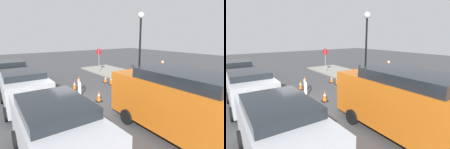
{
  "view_description": "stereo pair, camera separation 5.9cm",
  "coord_description": "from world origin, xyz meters",
  "views": [
    {
      "loc": [
        7.74,
        -3.29,
        3.4
      ],
      "look_at": [
        -1.06,
        2.95,
        1.0
      ],
      "focal_mm": 28.0,
      "sensor_mm": 36.0,
      "label": 1
    },
    {
      "loc": [
        7.77,
        -3.24,
        3.4
      ],
      "look_at": [
        -1.06,
        2.95,
        1.0
      ],
      "focal_mm": 28.0,
      "sensor_mm": 36.0,
      "label": 2
    }
  ],
  "objects": [
    {
      "name": "traffic_cone_0",
      "position": [
        0.23,
        1.18,
        0.29
      ],
      "size": [
        0.3,
        0.3,
        0.6
      ],
      "color": "black",
      "rests_on": "ground_plane"
    },
    {
      "name": "streetlamp_post",
      "position": [
        -1.21,
        5.46,
        3.25
      ],
      "size": [
        0.44,
        0.44,
        4.86
      ],
      "color": "black",
      "rests_on": "sidewalk_slab"
    },
    {
      "name": "traffic_cone_2",
      "position": [
        0.81,
        2.55,
        0.22
      ],
      "size": [
        0.3,
        0.3,
        0.47
      ],
      "color": "black",
      "rests_on": "ground_plane"
    },
    {
      "name": "traffic_cone_4",
      "position": [
        -2.75,
        3.55,
        0.26
      ],
      "size": [
        0.3,
        0.3,
        0.55
      ],
      "color": "black",
      "rests_on": "ground_plane"
    },
    {
      "name": "parked_car_2",
      "position": [
        3.47,
        -2.08,
        1.01
      ],
      "size": [
        4.11,
        1.87,
        1.8
      ],
      "color": "#B7BABF",
      "rests_on": "ground_plane"
    },
    {
      "name": "stop_sign",
      "position": [
        -5.85,
        4.88,
        1.57
      ],
      "size": [
        0.59,
        0.14,
        2.17
      ],
      "rotation": [
        0.0,
        0.0,
        3.34
      ],
      "color": "gray",
      "rests_on": "sidewalk_slab"
    },
    {
      "name": "traffic_cone_3",
      "position": [
        -2.46,
        0.98,
        0.29
      ],
      "size": [
        0.3,
        0.3,
        0.61
      ],
      "color": "black",
      "rests_on": "ground_plane"
    },
    {
      "name": "sidewalk_slab",
      "position": [
        0.0,
        6.14,
        0.06
      ],
      "size": [
        18.0,
        3.28,
        0.11
      ],
      "color": "gray",
      "rests_on": "ground_plane"
    },
    {
      "name": "barricade_1",
      "position": [
        -1.48,
        0.87,
        0.53
      ],
      "size": [
        0.85,
        0.43,
        0.97
      ],
      "rotation": [
        0.0,
        0.0,
        5.92
      ],
      "color": "white",
      "rests_on": "ground_plane"
    },
    {
      "name": "traffic_cone_5",
      "position": [
        0.27,
        2.23,
        0.29
      ],
      "size": [
        0.3,
        0.3,
        0.59
      ],
      "color": "black",
      "rests_on": "ground_plane"
    },
    {
      "name": "parked_car_0",
      "position": [
        -6.16,
        -2.08,
        0.96
      ],
      "size": [
        3.89,
        1.87,
        1.7
      ],
      "color": "black",
      "rests_on": "ground_plane"
    },
    {
      "name": "person_worker",
      "position": [
        0.7,
        3.83,
        0.86
      ],
      "size": [
        0.51,
        0.51,
        1.61
      ],
      "rotation": [
        0.0,
        0.0,
        -2.47
      ],
      "color": "#33333D",
      "rests_on": "ground_plane"
    },
    {
      "name": "parked_car_1",
      "position": [
        -1.23,
        -2.08,
        1.0
      ],
      "size": [
        3.81,
        2.01,
        1.78
      ],
      "color": "#B7BABF",
      "rests_on": "ground_plane"
    },
    {
      "name": "person_pedestrian",
      "position": [
        0.39,
        5.97,
        1.02
      ],
      "size": [
        0.38,
        0.38,
        1.7
      ],
      "rotation": [
        0.0,
        0.0,
        3.09
      ],
      "color": "#33333D",
      "rests_on": "sidewalk_slab"
    },
    {
      "name": "ground_plane",
      "position": [
        0.0,
        0.0,
        0.0
      ],
      "size": [
        60.0,
        60.0,
        0.0
      ],
      "primitive_type": "plane",
      "color": "#424244"
    },
    {
      "name": "traffic_cone_1",
      "position": [
        -2.08,
        3.6,
        0.31
      ],
      "size": [
        0.3,
        0.3,
        0.64
      ],
      "color": "black",
      "rests_on": "ground_plane"
    },
    {
      "name": "work_van",
      "position": [
        4.61,
        1.81,
        1.25
      ],
      "size": [
        5.45,
        2.15,
        2.28
      ],
      "color": "#D16619",
      "rests_on": "ground_plane"
    },
    {
      "name": "barricade_0",
      "position": [
        -1.14,
        4.07,
        0.51
      ],
      "size": [
        0.79,
        0.21,
        0.96
      ],
      "rotation": [
        0.0,
        0.0,
        3.24
      ],
      "color": "white",
      "rests_on": "ground_plane"
    }
  ]
}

